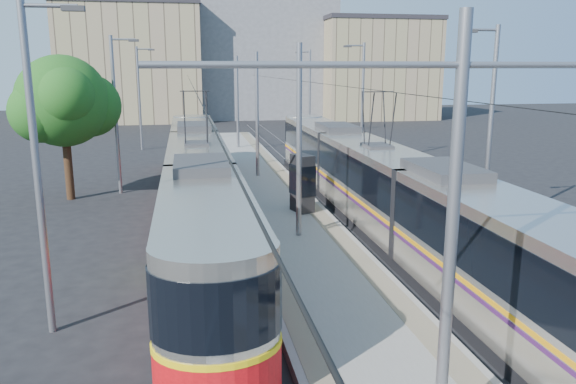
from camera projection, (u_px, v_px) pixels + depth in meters
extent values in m
plane|color=black|center=(365.00, 343.00, 13.45)|extent=(160.00, 160.00, 0.00)
cube|color=gray|center=(265.00, 189.00, 29.74)|extent=(4.00, 50.00, 0.30)
cube|color=gray|center=(238.00, 187.00, 29.45)|extent=(0.70, 50.00, 0.01)
cube|color=gray|center=(292.00, 185.00, 29.96)|extent=(0.70, 50.00, 0.01)
cube|color=gray|center=(183.00, 194.00, 29.01)|extent=(0.07, 70.00, 0.03)
cube|color=gray|center=(210.00, 193.00, 29.26)|extent=(0.07, 70.00, 0.03)
cube|color=gray|center=(318.00, 189.00, 30.27)|extent=(0.07, 70.00, 0.03)
cube|color=gray|center=(344.00, 188.00, 30.52)|extent=(0.07, 70.00, 0.03)
cube|color=black|center=(199.00, 216.00, 24.08)|extent=(2.30, 29.27, 0.40)
cube|color=#ABA79D|center=(198.00, 179.00, 23.72)|extent=(2.40, 27.67, 2.90)
cube|color=black|center=(197.00, 167.00, 23.61)|extent=(2.43, 27.67, 1.30)
cube|color=#DFBB0B|center=(198.00, 188.00, 23.81)|extent=(2.43, 27.67, 0.12)
cube|color=red|center=(199.00, 199.00, 23.91)|extent=(2.42, 27.67, 1.10)
cube|color=#2D2D30|center=(196.00, 141.00, 23.37)|extent=(1.68, 3.00, 0.30)
cube|color=black|center=(374.00, 220.00, 23.45)|extent=(2.30, 30.31, 0.40)
cube|color=beige|center=(376.00, 182.00, 23.08)|extent=(2.40, 28.71, 2.90)
cube|color=black|center=(376.00, 170.00, 22.98)|extent=(2.43, 28.71, 1.30)
cube|color=orange|center=(375.00, 191.00, 23.17)|extent=(2.43, 28.71, 0.12)
cube|color=#391446|center=(375.00, 195.00, 23.20)|extent=(2.43, 28.71, 0.10)
cube|color=#2D2D30|center=(377.00, 143.00, 22.74)|extent=(1.68, 3.00, 0.30)
cylinder|color=gray|center=(451.00, 242.00, 8.78)|extent=(0.20, 0.20, 7.00)
cylinder|color=gray|center=(463.00, 65.00, 8.19)|extent=(9.20, 0.10, 0.10)
cylinder|color=gray|center=(299.00, 142.00, 20.30)|extent=(0.20, 0.20, 7.00)
cylinder|color=gray|center=(299.00, 66.00, 19.71)|extent=(9.20, 0.10, 0.10)
cylinder|color=gray|center=(257.00, 115.00, 31.82)|extent=(0.20, 0.20, 7.00)
cylinder|color=gray|center=(257.00, 66.00, 31.23)|extent=(9.20, 0.10, 0.10)
cylinder|color=gray|center=(237.00, 102.00, 43.34)|extent=(0.20, 0.20, 7.00)
cylinder|color=gray|center=(237.00, 66.00, 42.75)|extent=(9.20, 0.10, 0.10)
cylinder|color=black|center=(193.00, 86.00, 27.92)|extent=(0.02, 70.00, 0.02)
cylinder|color=black|center=(333.00, 85.00, 29.19)|extent=(0.02, 70.00, 0.02)
cylinder|color=gray|center=(37.00, 174.00, 13.18)|extent=(0.18, 0.18, 8.00)
cube|color=#2D2D30|center=(73.00, 8.00, 12.55)|extent=(0.50, 0.22, 0.12)
cylinder|color=gray|center=(116.00, 116.00, 28.54)|extent=(0.18, 0.18, 8.00)
cube|color=#2D2D30|center=(134.00, 40.00, 27.91)|extent=(0.50, 0.22, 0.12)
cylinder|color=gray|center=(139.00, 99.00, 43.90)|extent=(0.18, 0.18, 8.00)
cube|color=#2D2D30|center=(151.00, 50.00, 43.27)|extent=(0.50, 0.22, 0.12)
cylinder|color=gray|center=(490.00, 133.00, 21.57)|extent=(0.18, 0.18, 8.00)
cube|color=#2D2D30|center=(470.00, 31.00, 20.56)|extent=(0.50, 0.22, 0.12)
cylinder|color=gray|center=(362.00, 105.00, 36.93)|extent=(0.18, 0.18, 8.00)
cube|color=#2D2D30|center=(348.00, 46.00, 35.92)|extent=(0.50, 0.22, 0.12)
cylinder|color=gray|center=(310.00, 94.00, 52.29)|extent=(0.18, 0.18, 8.00)
cube|color=#2D2D30|center=(298.00, 52.00, 51.28)|extent=(0.50, 0.22, 0.12)
cube|color=black|center=(302.00, 183.00, 24.26)|extent=(0.96, 1.24, 2.49)
cube|color=black|center=(302.00, 180.00, 24.23)|extent=(1.02, 1.29, 1.30)
cylinder|color=#382314|center=(69.00, 170.00, 27.74)|extent=(0.40, 0.40, 2.93)
sphere|color=#184C15|center=(63.00, 101.00, 27.00)|extent=(4.40, 4.40, 4.40)
sphere|color=#184C15|center=(89.00, 106.00, 27.96)|extent=(3.12, 3.12, 3.12)
cube|color=gray|center=(133.00, 65.00, 67.84)|extent=(16.00, 12.00, 13.35)
cube|color=#262328|center=(129.00, 5.00, 66.32)|extent=(16.32, 12.24, 0.50)
cube|color=gray|center=(260.00, 60.00, 74.33)|extent=(18.00, 14.00, 14.74)
cube|color=gray|center=(375.00, 71.00, 71.33)|extent=(14.00, 10.00, 11.97)
cube|color=#262328|center=(377.00, 20.00, 69.97)|extent=(14.28, 10.20, 0.50)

